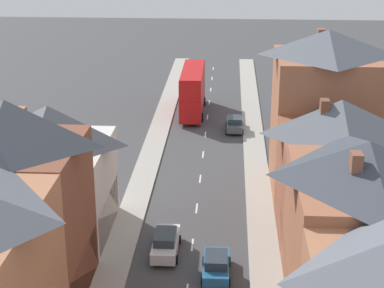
{
  "coord_description": "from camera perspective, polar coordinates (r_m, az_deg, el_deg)",
  "views": [
    {
      "loc": [
        2.37,
        -10.68,
        22.82
      ],
      "look_at": [
        -0.8,
        43.08,
        2.91
      ],
      "focal_mm": 60.0,
      "sensor_mm": 36.0,
      "label": 1
    }
  ],
  "objects": [
    {
      "name": "double_decker_bus_lead",
      "position": [
        74.94,
        0.05,
        4.81
      ],
      "size": [
        2.74,
        10.8,
        5.3
      ],
      "color": "red",
      "rests_on": "ground"
    },
    {
      "name": "pavement_right",
      "position": [
        53.81,
        5.98,
        -4.84
      ],
      "size": [
        2.2,
        104.0,
        0.14
      ],
      "primitive_type": "cube",
      "color": "#A8A399",
      "rests_on": "ground"
    },
    {
      "name": "car_mid_black",
      "position": [
        42.8,
        2.17,
        -10.68
      ],
      "size": [
        1.9,
        4.07,
        1.59
      ],
      "color": "#236093",
      "rests_on": "ground"
    },
    {
      "name": "car_near_blue",
      "position": [
        45.3,
        -2.36,
        -8.74
      ],
      "size": [
        1.9,
        4.59,
        1.69
      ],
      "color": "silver",
      "rests_on": "ground"
    },
    {
      "name": "pavement_left",
      "position": [
        54.25,
        -4.87,
        -4.58
      ],
      "size": [
        2.2,
        104.0,
        0.14
      ],
      "primitive_type": "cube",
      "color": "#A8A399",
      "rests_on": "ground"
    },
    {
      "name": "centre_line_dashes",
      "position": [
        52.01,
        0.42,
        -5.73
      ],
      "size": [
        0.14,
        97.8,
        0.01
      ],
      "color": "silver",
      "rests_on": "ground"
    },
    {
      "name": "car_parked_right_a",
      "position": [
        69.55,
        3.8,
        1.8
      ],
      "size": [
        1.9,
        3.95,
        1.63
      ],
      "color": "#4C515B",
      "rests_on": "ground"
    }
  ]
}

